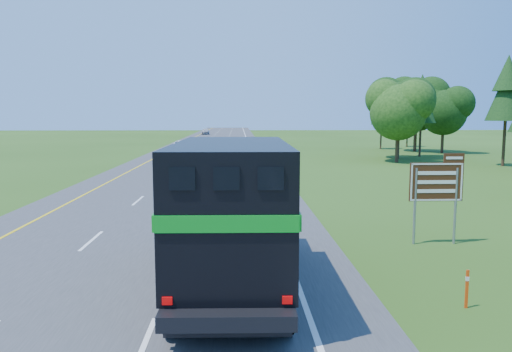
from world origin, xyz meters
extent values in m
cube|color=#38383A|center=(0.00, 50.00, 0.02)|extent=(15.00, 260.00, 0.04)
cube|color=yellow|center=(-5.50, 50.00, 0.04)|extent=(0.15, 260.00, 0.01)
cube|color=white|center=(5.50, 50.00, 0.04)|extent=(0.15, 260.00, 0.01)
cylinder|color=black|center=(2.51, 9.58, 0.67)|extent=(0.42, 1.27, 1.26)
cylinder|color=black|center=(4.92, 9.54, 0.67)|extent=(0.42, 1.27, 1.26)
cylinder|color=black|center=(2.42, 4.07, 0.67)|extent=(0.42, 1.27, 1.26)
cylinder|color=black|center=(4.83, 4.03, 0.67)|extent=(0.42, 1.27, 1.26)
cylinder|color=black|center=(2.40, 2.69, 0.67)|extent=(0.42, 1.27, 1.26)
cylinder|color=black|center=(4.81, 2.65, 0.67)|extent=(0.42, 1.27, 1.26)
cube|color=black|center=(3.65, 5.88, 0.81)|extent=(2.89, 9.22, 0.32)
cube|color=black|center=(3.71, 9.44, 2.06)|extent=(2.84, 2.11, 2.18)
cube|color=black|center=(3.73, 10.50, 2.63)|extent=(2.53, 0.11, 0.69)
cube|color=black|center=(3.64, 5.08, 2.55)|extent=(2.97, 6.70, 3.16)
cube|color=#078E19|center=(3.59, 1.73, 2.71)|extent=(2.87, 0.09, 0.34)
cube|color=#078E19|center=(2.18, 5.10, 2.71)|extent=(0.15, 6.66, 0.34)
cube|color=#078E19|center=(5.10, 5.06, 2.71)|extent=(0.15, 6.66, 0.34)
cube|color=black|center=(2.73, 1.74, 3.61)|extent=(0.52, 0.05, 0.46)
cube|color=black|center=(3.59, 1.73, 3.61)|extent=(0.52, 0.05, 0.46)
cube|color=black|center=(4.45, 1.72, 3.61)|extent=(0.52, 0.05, 0.46)
cube|color=black|center=(3.59, 1.87, 0.38)|extent=(2.64, 0.18, 0.11)
cube|color=#B20505|center=(2.39, 1.75, 1.14)|extent=(0.21, 0.05, 0.16)
cube|color=#B20505|center=(4.80, 1.71, 1.14)|extent=(0.21, 0.05, 0.16)
imported|color=white|center=(-3.45, 55.75, 0.81)|extent=(2.70, 5.59, 1.53)
imported|color=#AFAFB6|center=(-4.17, 114.62, 0.80)|extent=(1.86, 4.51, 1.53)
cylinder|color=gray|center=(10.42, 10.21, 1.45)|extent=(0.10, 0.10, 2.89)
cylinder|color=gray|center=(11.96, 10.22, 1.45)|extent=(0.10, 0.10, 2.89)
cube|color=#411F0E|center=(11.19, 10.22, 2.36)|extent=(2.02, 0.07, 1.45)
cube|color=#411F0E|center=(11.81, 10.22, 3.26)|extent=(0.77, 0.06, 0.35)
cube|color=white|center=(11.19, 10.18, 2.36)|extent=(1.93, 0.02, 1.39)
cube|color=#FA3F0D|center=(9.55, 3.97, 0.49)|extent=(0.07, 0.04, 0.99)
cube|color=white|center=(9.55, 3.97, 0.76)|extent=(0.08, 0.04, 0.11)
camera|label=1|loc=(3.82, -7.90, 4.85)|focal=35.00mm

